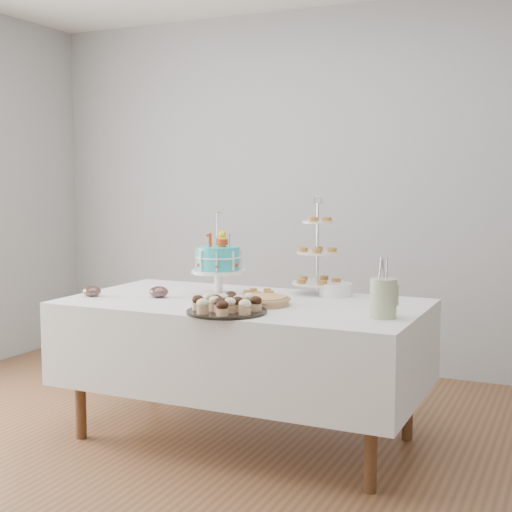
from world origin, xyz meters
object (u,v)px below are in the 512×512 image
at_px(birthday_cake, 219,273).
at_px(jam_bowl_a, 92,291).
at_px(plate_stack, 335,289).
at_px(jam_bowl_b, 159,292).
at_px(pastry_plate, 259,293).
at_px(utensil_pitcher, 383,297).
at_px(cupcake_tray, 227,304).
at_px(table, 244,342).
at_px(pie, 263,300).
at_px(tiered_stand, 317,253).

distance_m(birthday_cake, jam_bowl_a, 0.72).
bearing_deg(plate_stack, jam_bowl_b, -151.85).
bearing_deg(pastry_plate, utensil_pitcher, -22.53).
relative_size(plate_stack, pastry_plate, 0.80).
distance_m(jam_bowl_a, jam_bowl_b, 0.38).
bearing_deg(jam_bowl_b, cupcake_tray, -24.94).
xyz_separation_m(table, birthday_cake, (-0.21, 0.12, 0.36)).
xyz_separation_m(table, cupcake_tray, (0.08, -0.35, 0.27)).
xyz_separation_m(birthday_cake, pastry_plate, (0.22, 0.06, -0.11)).
height_order(plate_stack, utensil_pitcher, utensil_pitcher).
distance_m(jam_bowl_a, utensil_pitcher, 1.65).
relative_size(birthday_cake, pie, 1.64).
relative_size(cupcake_tray, jam_bowl_a, 3.91).
bearing_deg(tiered_stand, utensil_pitcher, -46.12).
xyz_separation_m(birthday_cake, jam_bowl_b, (-0.26, -0.21, -0.10)).
bearing_deg(table, tiered_stand, 55.32).
distance_m(table, cupcake_tray, 0.45).
distance_m(pie, pastry_plate, 0.29).
bearing_deg(pastry_plate, pie, -60.89).
xyz_separation_m(pie, jam_bowl_b, (-0.63, -0.02, 0.00)).
bearing_deg(jam_bowl_a, birthday_cake, 28.47).
bearing_deg(cupcake_tray, jam_bowl_a, 171.81).
relative_size(pastry_plate, jam_bowl_b, 2.18).
bearing_deg(table, pie, -26.50).
bearing_deg(tiered_stand, plate_stack, -12.58).
bearing_deg(plate_stack, cupcake_tray, -113.45).
bearing_deg(utensil_pitcher, cupcake_tray, 176.38).
relative_size(cupcake_tray, tiered_stand, 0.71).
relative_size(birthday_cake, cupcake_tray, 1.19).
distance_m(plate_stack, jam_bowl_a, 1.37).
bearing_deg(pastry_plate, jam_bowl_a, -154.78).
xyz_separation_m(cupcake_tray, plate_stack, (0.32, 0.73, -0.01)).
distance_m(pie, plate_stack, 0.51).
distance_m(tiered_stand, utensil_pitcher, 0.78).
relative_size(tiered_stand, pastry_plate, 2.40).
bearing_deg(table, cupcake_tray, -77.31).
bearing_deg(birthday_cake, plate_stack, -0.60).
height_order(table, jam_bowl_b, jam_bowl_b).
relative_size(cupcake_tray, plate_stack, 2.14).
distance_m(pastry_plate, jam_bowl_a, 0.94).
relative_size(birthday_cake, jam_bowl_b, 4.40).
relative_size(pie, tiered_stand, 0.51).
relative_size(cupcake_tray, utensil_pitcher, 1.40).
distance_m(pie, tiered_stand, 0.53).
bearing_deg(tiered_stand, pie, -104.81).
relative_size(plate_stack, utensil_pitcher, 0.65).
relative_size(birthday_cake, jam_bowl_a, 4.64).
distance_m(table, pie, 0.30).
height_order(pie, jam_bowl_b, jam_bowl_b).
relative_size(table, jam_bowl_b, 17.90).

